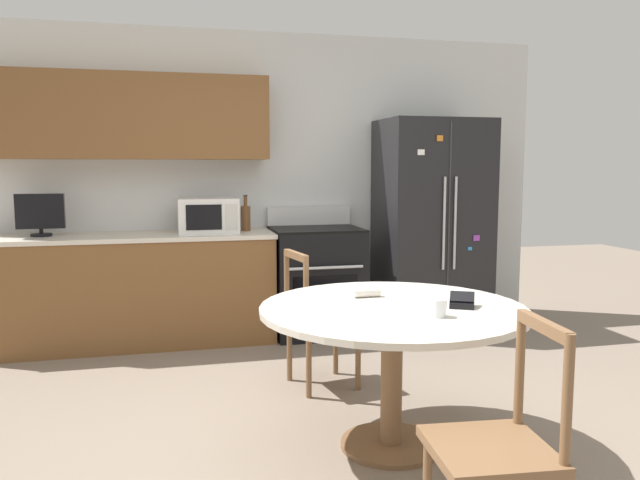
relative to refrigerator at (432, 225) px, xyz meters
The scene contains 14 objects.
ground_plane 2.83m from the refrigerator, 123.44° to the right, with size 14.00×14.00×0.00m, color gray.
back_wall 1.88m from the refrigerator, 168.63° to the left, with size 5.20×0.44×2.60m.
kitchen_counter 2.60m from the refrigerator, behind, with size 2.25×0.64×0.90m.
refrigerator is the anchor object (origin of this frame).
oven_range 1.15m from the refrigerator, behind, with size 0.75×0.68×1.08m.
microwave 1.97m from the refrigerator, behind, with size 0.48×0.40×0.29m.
countertop_tv 3.25m from the refrigerator, behind, with size 0.36×0.16×0.33m.
counter_bottle 1.65m from the refrigerator, behind, with size 0.08×0.08×0.30m.
dining_table 2.54m from the refrigerator, 118.22° to the right, with size 1.34×1.34×0.74m.
dining_chair_near 3.44m from the refrigerator, 109.79° to the right, with size 0.46×0.46×0.90m.
dining_chair_far 1.90m from the refrigerator, 136.83° to the right, with size 0.48×0.48×0.90m.
candle_glass 2.71m from the refrigerator, 113.21° to the right, with size 0.08×0.08×0.08m.
folded_napkin 2.35m from the refrigerator, 122.26° to the right, with size 0.15×0.05×0.05m.
wallet 2.48m from the refrigerator, 110.35° to the right, with size 0.17×0.17×0.07m.
Camera 1 is at (-0.81, -2.89, 1.45)m, focal length 35.00 mm.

